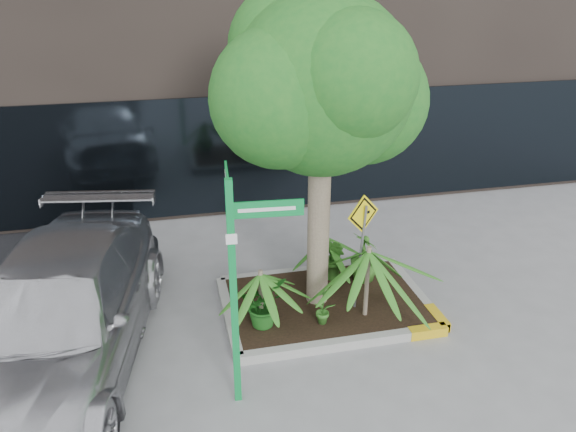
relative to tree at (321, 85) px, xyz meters
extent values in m
plane|color=gray|center=(-0.06, -0.37, -3.65)|extent=(80.00, 80.00, 0.00)
cube|color=#9E9E99|center=(0.14, 1.03, -3.58)|extent=(3.20, 0.15, 0.15)
cube|color=#9E9E99|center=(0.14, -1.17, -3.58)|extent=(3.20, 0.15, 0.15)
cube|color=#9E9E99|center=(-1.46, -0.07, -3.58)|extent=(0.15, 2.20, 0.15)
cube|color=#9E9E99|center=(1.74, -0.07, -3.58)|extent=(0.15, 2.20, 0.15)
cube|color=gold|center=(1.44, -1.17, -3.58)|extent=(0.60, 0.17, 0.15)
cube|color=black|center=(0.14, -0.07, -3.53)|extent=(3.05, 2.05, 0.06)
cylinder|color=gray|center=(0.00, -0.02, -2.04)|extent=(0.34, 0.34, 3.23)
cylinder|color=gray|center=(0.11, -0.02, -0.86)|extent=(0.61, 0.17, 1.05)
sphere|color=#1C621E|center=(0.00, -0.02, 0.00)|extent=(2.58, 2.58, 2.58)
sphere|color=#1C621E|center=(0.76, 0.30, -0.32)|extent=(1.94, 1.94, 1.94)
sphere|color=#1C621E|center=(-0.64, -0.23, -0.10)|extent=(1.94, 1.94, 1.94)
sphere|color=#1C621E|center=(0.22, -0.66, 0.22)|extent=(1.72, 1.72, 1.72)
sphere|color=#1C621E|center=(-0.32, 0.52, 0.43)|extent=(1.83, 1.83, 1.83)
cylinder|color=gray|center=(0.62, -0.61, -2.91)|extent=(0.07, 0.07, 1.19)
cylinder|color=gray|center=(-1.01, -0.47, -3.04)|extent=(0.07, 0.07, 0.92)
cylinder|color=gray|center=(0.35, 0.68, -3.10)|extent=(0.07, 0.07, 0.81)
imported|color=silver|center=(-3.86, -0.64, -2.84)|extent=(3.20, 5.91, 1.63)
imported|color=#1E621C|center=(-0.99, -0.51, -3.13)|extent=(0.95, 0.95, 0.75)
imported|color=#326A1F|center=(0.97, 0.43, -3.06)|extent=(0.60, 0.60, 0.88)
imported|color=#337524|center=(-0.09, -0.68, -3.17)|extent=(0.48, 0.48, 0.66)
imported|color=#2B661D|center=(0.46, 0.55, -3.10)|extent=(0.56, 0.56, 0.81)
cube|color=#0D9841|center=(-1.58, -1.87, -2.13)|extent=(0.09, 0.09, 3.05)
cube|color=#0D9841|center=(-1.16, -1.91, -0.98)|extent=(0.85, 0.10, 0.20)
cube|color=#0D9841|center=(-1.54, -1.46, -0.77)|extent=(0.10, 0.85, 0.20)
cube|color=white|center=(-1.16, -1.92, -0.98)|extent=(0.65, 0.06, 0.04)
cube|color=white|center=(-1.56, -1.46, -0.77)|extent=(0.06, 0.65, 0.04)
cube|color=white|center=(-1.58, -1.92, -1.31)|extent=(0.13, 0.02, 0.13)
cylinder|color=slate|center=(0.56, -0.43, -2.60)|extent=(0.11, 0.18, 1.81)
cube|color=yellow|center=(0.56, -0.45, -1.84)|extent=(0.56, 0.26, 0.61)
cube|color=black|center=(0.56, -0.46, -1.84)|extent=(0.50, 0.22, 0.54)
cube|color=yellow|center=(0.56, -0.47, -1.84)|extent=(0.42, 0.18, 0.46)
cube|color=black|center=(0.55, -0.47, -1.85)|extent=(0.13, 0.06, 0.08)
camera|label=1|loc=(-2.23, -7.61, 1.50)|focal=35.00mm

